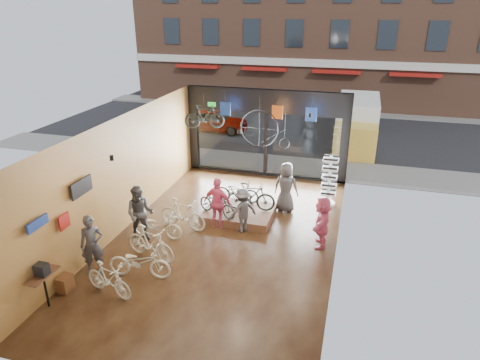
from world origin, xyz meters
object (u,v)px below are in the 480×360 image
at_px(floor_bike_5, 182,214).
at_px(customer_3, 243,210).
at_px(box_truck, 357,125).
at_px(customer_4, 286,187).
at_px(display_bike_mid, 251,197).
at_px(sunglasses_rack, 329,181).
at_px(customer_2, 218,203).
at_px(floor_bike_2, 140,262).
at_px(customer_5, 322,222).
at_px(floor_bike_4, 158,226).
at_px(penny_farthing, 267,130).
at_px(customer_0, 92,245).
at_px(floor_bike_1, 109,279).
at_px(floor_bike_3, 151,243).
at_px(display_bike_right, 237,191).
at_px(hung_bike, 204,117).
at_px(street_car, 214,120).
at_px(display_platform, 239,214).
at_px(display_bike_left, 217,204).

distance_m(floor_bike_5, customer_3, 2.05).
xyz_separation_m(box_truck, customer_4, (-2.22, -8.31, -0.30)).
bearing_deg(display_bike_mid, sunglasses_rack, -61.87).
bearing_deg(customer_3, customer_2, -46.28).
height_order(floor_bike_2, customer_5, customer_5).
height_order(floor_bike_4, penny_farthing, penny_farthing).
xyz_separation_m(box_truck, customer_0, (-6.71, -13.63, -0.35)).
distance_m(floor_bike_1, floor_bike_3, 1.86).
bearing_deg(display_bike_right, customer_2, 169.91).
bearing_deg(hung_bike, display_bike_right, -152.91).
bearing_deg(display_bike_mid, hung_bike, 39.02).
bearing_deg(floor_bike_2, street_car, 3.31).
distance_m(display_bike_right, sunglasses_rack, 3.46).
distance_m(floor_bike_3, sunglasses_rack, 7.04).
bearing_deg(customer_2, floor_bike_5, 29.99).
height_order(floor_bike_4, customer_4, customer_4).
bearing_deg(display_platform, floor_bike_5, -142.29).
bearing_deg(box_truck, floor_bike_2, -111.72).
bearing_deg(floor_bike_4, penny_farthing, -30.68).
distance_m(display_platform, customer_5, 3.26).
bearing_deg(box_truck, floor_bike_5, -116.70).
xyz_separation_m(floor_bike_4, display_bike_right, (1.88, 2.70, 0.29)).
relative_size(floor_bike_3, display_bike_mid, 1.02).
bearing_deg(customer_2, display_bike_left, -55.09).
relative_size(customer_0, penny_farthing, 0.92).
relative_size(floor_bike_1, display_platform, 0.63).
distance_m(floor_bike_2, display_platform, 4.50).
height_order(street_car, floor_bike_4, street_car).
relative_size(customer_0, customer_3, 1.14).
bearing_deg(sunglasses_rack, floor_bike_1, -108.53).
bearing_deg(display_bike_mid, street_car, 18.01).
relative_size(customer_2, sunglasses_rack, 0.92).
height_order(display_bike_right, customer_4, customer_4).
bearing_deg(customer_0, floor_bike_2, -22.77).
height_order(floor_bike_1, floor_bike_3, floor_bike_3).
height_order(box_truck, customer_4, box_truck).
bearing_deg(display_bike_left, display_platform, -25.82).
height_order(customer_0, customer_4, customer_4).
distance_m(customer_4, hung_bike, 4.40).
xyz_separation_m(street_car, display_bike_right, (4.22, -9.69, 0.04)).
height_order(floor_bike_3, display_bike_right, display_bike_right).
bearing_deg(street_car, floor_bike_1, -171.13).
xyz_separation_m(floor_bike_2, customer_3, (2.05, 3.26, 0.31)).
bearing_deg(hung_bike, display_bike_mid, -151.32).
bearing_deg(penny_farthing, floor_bike_5, -116.43).
distance_m(customer_2, sunglasses_rack, 4.42).
relative_size(floor_bike_5, sunglasses_rack, 0.91).
height_order(floor_bike_1, sunglasses_rack, sunglasses_rack).
height_order(customer_2, customer_3, customer_2).
bearing_deg(floor_bike_2, customer_0, 88.60).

